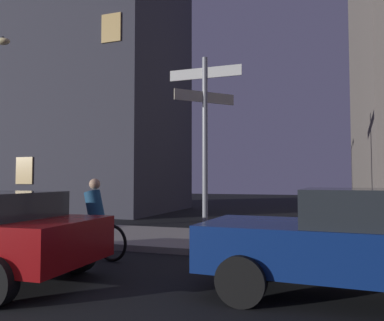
{
  "coord_description": "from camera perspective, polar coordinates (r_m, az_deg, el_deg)",
  "views": [
    {
      "loc": [
        3.59,
        -1.94,
        1.58
      ],
      "look_at": [
        0.83,
        6.06,
        2.01
      ],
      "focal_mm": 35.68,
      "sensor_mm": 36.0,
      "label": 1
    }
  ],
  "objects": [
    {
      "name": "building_left_block",
      "position": [
        23.01,
        -16.89,
        19.61
      ],
      "size": [
        10.85,
        7.15,
        20.71
      ],
      "color": "#383842",
      "rests_on": "ground_plane"
    },
    {
      "name": "signpost",
      "position": [
        8.46,
        1.95,
        4.22
      ],
      "size": [
        1.67,
        1.07,
        4.18
      ],
      "color": "gray",
      "rests_on": "sidewalk_kerb"
    },
    {
      "name": "sidewalk_kerb",
      "position": [
        10.01,
        -2.24,
        -11.61
      ],
      "size": [
        40.0,
        3.23,
        0.14
      ],
      "primitive_type": "cube",
      "color": "gray",
      "rests_on": "ground_plane"
    },
    {
      "name": "car_near_right",
      "position": [
        5.65,
        23.94,
        -10.92
      ],
      "size": [
        4.28,
        2.11,
        1.46
      ],
      "color": "navy",
      "rests_on": "ground_plane"
    },
    {
      "name": "cyclist",
      "position": [
        8.0,
        -14.68,
        -8.82
      ],
      "size": [
        1.81,
        0.38,
        1.61
      ],
      "color": "black",
      "rests_on": "ground_plane"
    }
  ]
}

